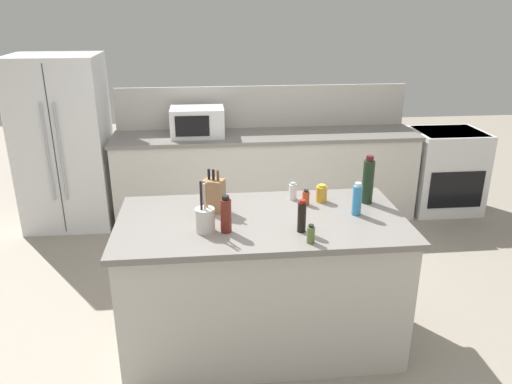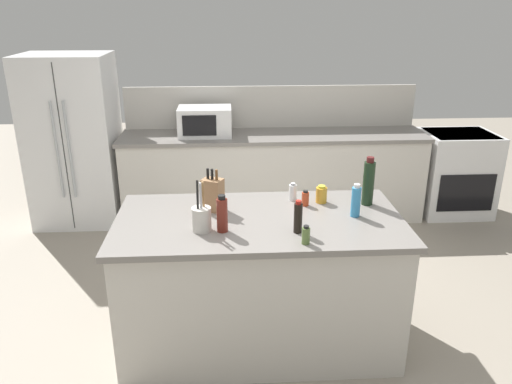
# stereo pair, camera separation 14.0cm
# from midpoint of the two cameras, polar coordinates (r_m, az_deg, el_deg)

# --- Properties ---
(ground_plane) EXTENTS (14.00, 14.00, 0.00)m
(ground_plane) POSITION_cam_midpoint_polar(r_m,az_deg,el_deg) (3.72, 1.47, -16.41)
(ground_plane) COLOR gray
(back_counter_run) EXTENTS (3.25, 0.66, 0.94)m
(back_counter_run) POSITION_cam_midpoint_polar(r_m,az_deg,el_deg) (5.47, 2.70, 1.86)
(back_counter_run) COLOR beige
(back_counter_run) RESTS_ON ground_plane
(wall_backsplash) EXTENTS (3.21, 0.03, 0.46)m
(wall_backsplash) POSITION_cam_midpoint_polar(r_m,az_deg,el_deg) (5.60, 2.48, 9.70)
(wall_backsplash) COLOR beige
(wall_backsplash) RESTS_ON back_counter_run
(kitchen_island) EXTENTS (1.87, 0.96, 0.94)m
(kitchen_island) POSITION_cam_midpoint_polar(r_m,az_deg,el_deg) (3.45, 1.54, -10.16)
(kitchen_island) COLOR beige
(kitchen_island) RESTS_ON ground_plane
(refrigerator) EXTENTS (0.88, 0.75, 1.78)m
(refrigerator) POSITION_cam_midpoint_polar(r_m,az_deg,el_deg) (5.59, -19.40, 5.54)
(refrigerator) COLOR white
(refrigerator) RESTS_ON ground_plane
(range_oven) EXTENTS (0.76, 0.65, 0.92)m
(range_oven) POSITION_cam_midpoint_polar(r_m,az_deg,el_deg) (6.04, 22.41, 2.06)
(range_oven) COLOR white
(range_oven) RESTS_ON ground_plane
(microwave) EXTENTS (0.55, 0.39, 0.30)m
(microwave) POSITION_cam_midpoint_polar(r_m,az_deg,el_deg) (5.28, -5.09, 8.05)
(microwave) COLOR white
(microwave) RESTS_ON back_counter_run
(knife_block) EXTENTS (0.16, 0.15, 0.29)m
(knife_block) POSITION_cam_midpoint_polar(r_m,az_deg,el_deg) (3.33, -3.76, -0.27)
(knife_block) COLOR #936B47
(knife_block) RESTS_ON kitchen_island
(utensil_crock) EXTENTS (0.12, 0.12, 0.32)m
(utensil_crock) POSITION_cam_midpoint_polar(r_m,az_deg,el_deg) (3.05, -4.94, -3.00)
(utensil_crock) COLOR beige
(utensil_crock) RESTS_ON kitchen_island
(honey_jar) EXTENTS (0.08, 0.08, 0.12)m
(honey_jar) POSITION_cam_midpoint_polar(r_m,az_deg,el_deg) (3.51, 8.62, -0.30)
(honey_jar) COLOR gold
(honey_jar) RESTS_ON kitchen_island
(dish_soap_bottle) EXTENTS (0.06, 0.06, 0.22)m
(dish_soap_bottle) POSITION_cam_midpoint_polar(r_m,az_deg,el_deg) (3.31, 12.52, -1.02)
(dish_soap_bottle) COLOR #3384BC
(dish_soap_bottle) RESTS_ON kitchen_island
(vinegar_bottle) EXTENTS (0.07, 0.07, 0.24)m
(vinegar_bottle) POSITION_cam_midpoint_polar(r_m,az_deg,el_deg) (3.02, -2.56, -2.59)
(vinegar_bottle) COLOR maroon
(vinegar_bottle) RESTS_ON kitchen_island
(salt_shaker) EXTENTS (0.05, 0.05, 0.13)m
(salt_shaker) POSITION_cam_midpoint_polar(r_m,az_deg,el_deg) (3.53, 5.37, -0.02)
(salt_shaker) COLOR silver
(salt_shaker) RESTS_ON kitchen_island
(spice_jar_oregano) EXTENTS (0.05, 0.05, 0.11)m
(spice_jar_oregano) POSITION_cam_midpoint_polar(r_m,az_deg,el_deg) (2.91, 7.10, -4.94)
(spice_jar_oregano) COLOR #567038
(spice_jar_oregano) RESTS_ON kitchen_island
(spice_jar_paprika) EXTENTS (0.05, 0.05, 0.11)m
(spice_jar_paprika) POSITION_cam_midpoint_polar(r_m,az_deg,el_deg) (3.44, 6.82, -0.75)
(spice_jar_paprika) COLOR #B73D1E
(spice_jar_paprika) RESTS_ON kitchen_island
(wine_bottle) EXTENTS (0.08, 0.08, 0.34)m
(wine_bottle) POSITION_cam_midpoint_polar(r_m,az_deg,el_deg) (3.50, 13.86, 1.06)
(wine_bottle) COLOR black
(wine_bottle) RESTS_ON kitchen_island
(soy_sauce_bottle) EXTENTS (0.05, 0.05, 0.21)m
(soy_sauce_bottle) POSITION_cam_midpoint_polar(r_m,az_deg,el_deg) (3.02, 6.16, -2.92)
(soy_sauce_bottle) COLOR black
(soy_sauce_bottle) RESTS_ON kitchen_island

